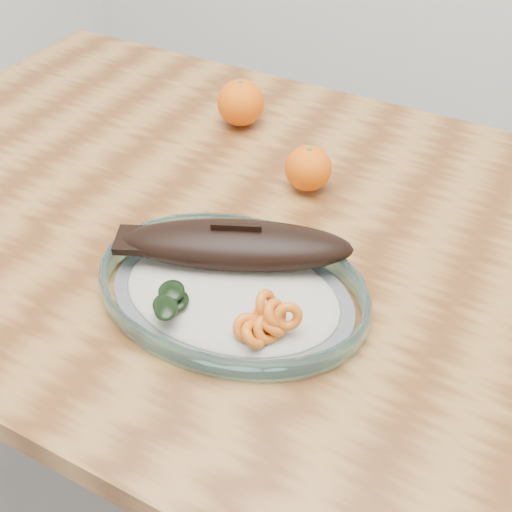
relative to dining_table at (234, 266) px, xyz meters
The scene contains 5 objects.
ground 0.65m from the dining_table, ahead, with size 3.00×3.00×0.00m, color slate.
dining_table is the anchor object (origin of this frame).
plated_meal 0.20m from the dining_table, 60.25° to the right, with size 0.63×0.63×0.08m.
orange_left 0.28m from the dining_table, 116.20° to the left, with size 0.08×0.08×0.08m, color #FD4005.
orange_right 0.18m from the dining_table, 57.12° to the left, with size 0.07×0.07×0.07m, color #FD4005.
Camera 1 is at (0.36, -0.60, 1.29)m, focal length 45.00 mm.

